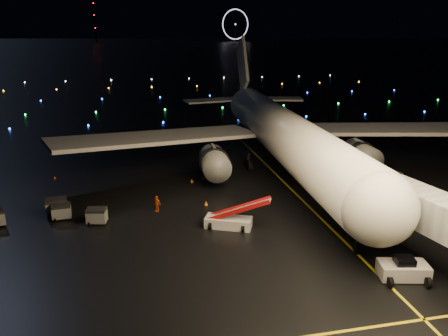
{
  "coord_description": "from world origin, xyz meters",
  "views": [
    {
      "loc": [
        -7.12,
        -32.57,
        19.47
      ],
      "look_at": [
        2.21,
        12.0,
        5.0
      ],
      "focal_mm": 35.0,
      "sensor_mm": 36.0,
      "label": 1
    }
  ],
  "objects_px": {
    "baggage_cart_2": "(61,212)",
    "baggage_cart_0": "(97,216)",
    "airliner": "(277,104)",
    "baggage_cart_1": "(57,207)",
    "crew_c": "(157,204)",
    "pushback_tug": "(403,268)",
    "belt_loader": "(228,212)"
  },
  "relations": [
    {
      "from": "pushback_tug",
      "to": "baggage_cart_1",
      "type": "height_order",
      "value": "baggage_cart_1"
    },
    {
      "from": "belt_loader",
      "to": "crew_c",
      "type": "height_order",
      "value": "belt_loader"
    },
    {
      "from": "pushback_tug",
      "to": "baggage_cart_0",
      "type": "height_order",
      "value": "pushback_tug"
    },
    {
      "from": "belt_loader",
      "to": "crew_c",
      "type": "distance_m",
      "value": 9.01
    },
    {
      "from": "airliner",
      "to": "belt_loader",
      "type": "bearing_deg",
      "value": -117.33
    },
    {
      "from": "crew_c",
      "to": "pushback_tug",
      "type": "bearing_deg",
      "value": 2.76
    },
    {
      "from": "airliner",
      "to": "crew_c",
      "type": "height_order",
      "value": "airliner"
    },
    {
      "from": "airliner",
      "to": "baggage_cart_1",
      "type": "bearing_deg",
      "value": -153.02
    },
    {
      "from": "airliner",
      "to": "baggage_cart_2",
      "type": "distance_m",
      "value": 33.27
    },
    {
      "from": "belt_loader",
      "to": "baggage_cart_2",
      "type": "bearing_deg",
      "value": -174.88
    },
    {
      "from": "airliner",
      "to": "crew_c",
      "type": "distance_m",
      "value": 25.0
    },
    {
      "from": "belt_loader",
      "to": "baggage_cart_2",
      "type": "height_order",
      "value": "belt_loader"
    },
    {
      "from": "pushback_tug",
      "to": "baggage_cart_0",
      "type": "relative_size",
      "value": 1.98
    },
    {
      "from": "baggage_cart_1",
      "to": "baggage_cart_2",
      "type": "bearing_deg",
      "value": -69.31
    },
    {
      "from": "baggage_cart_2",
      "to": "baggage_cart_1",
      "type": "bearing_deg",
      "value": 113.54
    },
    {
      "from": "crew_c",
      "to": "baggage_cart_0",
      "type": "height_order",
      "value": "crew_c"
    },
    {
      "from": "baggage_cart_1",
      "to": "baggage_cart_2",
      "type": "relative_size",
      "value": 1.13
    },
    {
      "from": "baggage_cart_2",
      "to": "baggage_cart_0",
      "type": "bearing_deg",
      "value": -33.17
    },
    {
      "from": "airliner",
      "to": "crew_c",
      "type": "relative_size",
      "value": 34.91
    },
    {
      "from": "baggage_cart_1",
      "to": "airliner",
      "type": "bearing_deg",
      "value": 15.84
    },
    {
      "from": "crew_c",
      "to": "baggage_cart_0",
      "type": "bearing_deg",
      "value": -116.62
    },
    {
      "from": "baggage_cart_0",
      "to": "baggage_cart_2",
      "type": "relative_size",
      "value": 1.01
    },
    {
      "from": "crew_c",
      "to": "baggage_cart_1",
      "type": "height_order",
      "value": "baggage_cart_1"
    },
    {
      "from": "crew_c",
      "to": "baggage_cart_2",
      "type": "bearing_deg",
      "value": -133.88
    },
    {
      "from": "crew_c",
      "to": "baggage_cart_2",
      "type": "xyz_separation_m",
      "value": [
        -10.15,
        0.05,
        -0.1
      ]
    },
    {
      "from": "pushback_tug",
      "to": "baggage_cart_2",
      "type": "distance_m",
      "value": 34.21
    },
    {
      "from": "crew_c",
      "to": "baggage_cart_0",
      "type": "distance_m",
      "value": 6.65
    },
    {
      "from": "pushback_tug",
      "to": "belt_loader",
      "type": "bearing_deg",
      "value": 146.71
    },
    {
      "from": "airliner",
      "to": "crew_c",
      "type": "xyz_separation_m",
      "value": [
        -18.65,
        -14.47,
        -8.22
      ]
    },
    {
      "from": "airliner",
      "to": "baggage_cart_0",
      "type": "distance_m",
      "value": 31.05
    },
    {
      "from": "pushback_tug",
      "to": "baggage_cart_2",
      "type": "height_order",
      "value": "pushback_tug"
    },
    {
      "from": "belt_loader",
      "to": "crew_c",
      "type": "bearing_deg",
      "value": 164.48
    }
  ]
}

